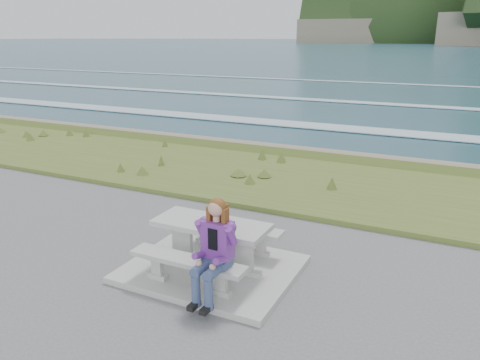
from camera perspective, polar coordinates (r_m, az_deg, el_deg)
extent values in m
cube|color=gray|center=(7.59, -3.43, -10.76)|extent=(2.60, 2.10, 0.10)
cube|color=gray|center=(7.80, -6.95, -9.30)|extent=(0.62, 0.12, 0.08)
cube|color=gray|center=(7.67, -7.03, -7.33)|extent=(0.34, 0.09, 0.51)
cube|color=gray|center=(7.56, -7.11, -5.29)|extent=(0.62, 0.12, 0.08)
cube|color=gray|center=(7.32, 0.31, -11.02)|extent=(0.62, 0.12, 0.08)
cube|color=gray|center=(7.19, 0.32, -8.95)|extent=(0.34, 0.09, 0.51)
cube|color=gray|center=(7.06, 0.32, -6.80)|extent=(0.62, 0.12, 0.08)
cube|color=gray|center=(7.26, -3.54, -5.45)|extent=(1.80, 0.75, 0.08)
cube|color=gray|center=(7.29, -9.98, -11.44)|extent=(0.30, 0.12, 0.08)
cube|color=gray|center=(7.22, -10.04, -10.39)|extent=(0.17, 0.09, 0.22)
cube|color=gray|center=(7.15, -10.10, -9.33)|extent=(0.30, 0.12, 0.08)
cube|color=gray|center=(6.78, -2.32, -13.53)|extent=(0.30, 0.12, 0.08)
cube|color=gray|center=(6.70, -2.34, -12.42)|extent=(0.17, 0.09, 0.22)
cube|color=gray|center=(6.63, -2.35, -11.30)|extent=(0.30, 0.12, 0.08)
cube|color=gray|center=(6.84, -6.41, -9.74)|extent=(1.80, 0.35, 0.07)
cube|color=gray|center=(8.33, -4.34, -7.41)|extent=(0.30, 0.12, 0.08)
cube|color=gray|center=(8.27, -4.36, -6.47)|extent=(0.17, 0.09, 0.22)
cube|color=gray|center=(8.21, -4.39, -5.51)|extent=(0.30, 0.12, 0.08)
cube|color=gray|center=(7.89, 2.54, -8.85)|extent=(0.30, 0.12, 0.08)
cube|color=gray|center=(7.83, 2.56, -7.87)|extent=(0.17, 0.09, 0.22)
cube|color=gray|center=(7.76, 2.57, -6.86)|extent=(0.30, 0.12, 0.08)
cube|color=gray|center=(7.94, -1.01, -5.68)|extent=(1.80, 0.35, 0.07)
cube|color=#465A22|center=(11.88, 8.44, -0.67)|extent=(160.00, 4.50, 0.22)
cube|color=#726755|center=(14.57, 11.94, 2.48)|extent=(160.00, 0.80, 2.20)
plane|color=#1E4555|center=(435.87, 26.45, 14.73)|extent=(1600.00, 1600.00, 0.00)
cube|color=silver|center=(20.80, 15.86, 1.62)|extent=(220.00, 3.00, 0.06)
cube|color=silver|center=(28.52, 18.87, 5.45)|extent=(220.00, 2.00, 0.06)
cube|color=silver|center=(40.31, 21.22, 8.40)|extent=(220.00, 1.40, 0.06)
cube|color=silver|center=(58.16, 22.97, 10.56)|extent=(220.00, 1.00, 0.06)
cube|color=#726755|center=(447.94, 21.33, 16.51)|extent=(201.55, 149.04, 18.00)
ellipsoid|color=#1D3116|center=(447.97, 21.37, 16.89)|extent=(211.86, 162.91, 113.98)
cube|color=navy|center=(6.52, -3.78, -12.41)|extent=(0.41, 0.73, 0.57)
cube|color=#6D2B90|center=(6.45, -2.75, -7.24)|extent=(0.43, 0.26, 0.53)
sphere|color=tan|center=(6.26, -2.90, -3.43)|extent=(0.23, 0.23, 0.23)
sphere|color=#5C3015|center=(6.27, -2.78, -3.28)|extent=(0.25, 0.25, 0.25)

